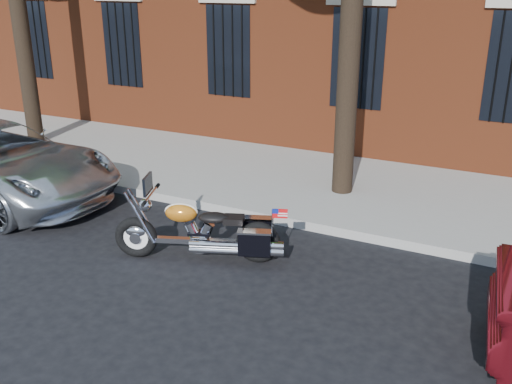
% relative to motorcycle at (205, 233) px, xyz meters
% --- Properties ---
extents(ground, '(120.00, 120.00, 0.00)m').
position_rel_motorcycle_xyz_m(ground, '(0.42, 0.28, -0.42)').
color(ground, black).
rests_on(ground, ground).
extents(curb, '(40.00, 0.16, 0.15)m').
position_rel_motorcycle_xyz_m(curb, '(0.42, 1.66, -0.34)').
color(curb, gray).
rests_on(curb, ground).
extents(sidewalk, '(40.00, 3.60, 0.15)m').
position_rel_motorcycle_xyz_m(sidewalk, '(0.42, 3.54, -0.34)').
color(sidewalk, gray).
rests_on(sidewalk, ground).
extents(motorcycle, '(2.39, 1.22, 1.23)m').
position_rel_motorcycle_xyz_m(motorcycle, '(0.00, 0.00, 0.00)').
color(motorcycle, black).
rests_on(motorcycle, ground).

